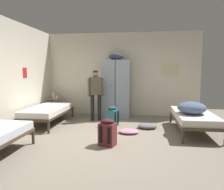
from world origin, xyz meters
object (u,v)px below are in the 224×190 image
at_px(locker_bank, 116,87).
at_px(bed_left_rear, 48,111).
at_px(person_traveler, 96,90).
at_px(clothes_pile_grey, 147,126).
at_px(bed_right, 193,117).
at_px(clothes_pile_pink, 129,131).
at_px(backpack_maroon, 108,133).
at_px(bedding_heap, 192,108).
at_px(lotion_bottle, 57,97).
at_px(backpack_teal, 112,117).
at_px(water_bottle, 53,95).
at_px(shelf_unit, 56,105).

xyz_separation_m(locker_bank, bed_left_rear, (-1.81, -1.22, -0.59)).
relative_size(person_traveler, clothes_pile_grey, 3.00).
bearing_deg(bed_right, clothes_pile_pink, -168.13).
height_order(locker_bank, bed_left_rear, locker_bank).
bearing_deg(bed_left_rear, clothes_pile_pink, -15.38).
bearing_deg(backpack_maroon, clothes_pile_grey, 59.14).
relative_size(bedding_heap, lotion_bottle, 4.85).
bearing_deg(backpack_teal, bedding_heap, -13.11).
bearing_deg(bed_left_rear, clothes_pile_grey, -2.80).
distance_m(bed_left_rear, water_bottle, 1.25).
distance_m(lotion_bottle, clothes_pile_pink, 3.12).
relative_size(bedding_heap, clothes_pile_grey, 1.36).
bearing_deg(backpack_teal, water_bottle, 151.49).
bearing_deg(bed_left_rear, water_bottle, 105.75).
bearing_deg(locker_bank, bedding_heap, -40.05).
bearing_deg(clothes_pile_pink, backpack_maroon, -112.78).
relative_size(water_bottle, clothes_pile_grey, 0.49).
bearing_deg(bed_right, person_traveler, 161.33).
bearing_deg(locker_bank, bed_left_rear, -146.00).
bearing_deg(person_traveler, locker_bank, 50.00).
distance_m(shelf_unit, clothes_pile_pink, 3.16).
bearing_deg(locker_bank, lotion_bottle, -176.85).
bearing_deg(water_bottle, bed_left_rear, -74.25).
xyz_separation_m(bed_left_rear, lotion_bottle, (-0.18, 1.11, 0.25)).
relative_size(shelf_unit, bed_left_rear, 0.30).
xyz_separation_m(lotion_bottle, backpack_maroon, (2.14, -2.64, -0.37)).
height_order(backpack_maroon, clothes_pile_grey, backpack_maroon).
height_order(water_bottle, backpack_teal, water_bottle).
height_order(bed_left_rear, clothes_pile_pink, bed_left_rear).
bearing_deg(water_bottle, shelf_unit, -14.04).
bearing_deg(lotion_bottle, backpack_maroon, -50.97).
height_order(shelf_unit, clothes_pile_grey, shelf_unit).
relative_size(bed_right, backpack_maroon, 3.45).
distance_m(bed_right, backpack_teal, 2.09).
distance_m(bed_right, backpack_maroon, 2.30).
xyz_separation_m(bed_left_rear, backpack_teal, (1.85, -0.01, -0.12)).
distance_m(bedding_heap, backpack_teal, 2.06).
relative_size(bed_left_rear, water_bottle, 7.70).
height_order(backpack_teal, clothes_pile_grey, backpack_teal).
distance_m(locker_bank, clothes_pile_pink, 2.14).
xyz_separation_m(bedding_heap, water_bottle, (-4.15, 1.64, 0.05)).
relative_size(person_traveler, water_bottle, 6.17).
bearing_deg(person_traveler, clothes_pile_grey, -25.13).
bearing_deg(bed_right, shelf_unit, 160.62).
xyz_separation_m(bed_left_rear, backpack_maroon, (1.96, -1.53, -0.12)).
distance_m(person_traveler, clothes_pile_grey, 1.89).
bearing_deg(water_bottle, person_traveler, -20.27).
height_order(locker_bank, bed_right, locker_bank).
height_order(bed_right, bed_left_rear, same).
xyz_separation_m(bedding_heap, person_traveler, (-2.55, 1.05, 0.29)).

